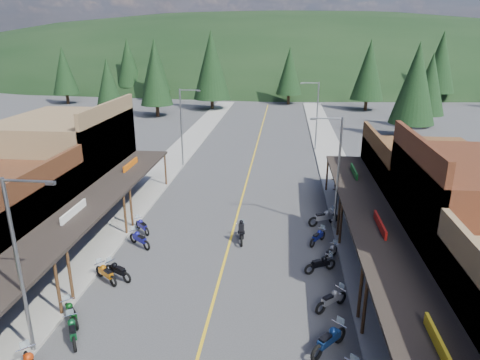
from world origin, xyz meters
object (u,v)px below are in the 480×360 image
(streetlight_0, at_px, (21,262))
(streetlight_3, at_px, (316,113))
(pine_8, at_px, (108,87))
(bike_west_6, at_px, (71,312))
(pine_5, at_px, (440,62))
(rider_on_bike, at_px, (242,232))
(streetlight_2, at_px, (336,169))
(bike_east_10, at_px, (318,236))
(shop_east_3, at_px, (422,183))
(bike_east_6, at_px, (329,339))
(shop_east_2, at_px, (479,225))
(bike_west_9, at_px, (139,238))
(bike_east_7, at_px, (331,299))
(pine_0, at_px, (64,71))
(bike_west_8, at_px, (118,270))
(bike_east_8, at_px, (320,263))
(pine_4, at_px, (369,70))
(bike_east_11, at_px, (324,217))
(pine_1, at_px, (155,65))
(shop_west_3, at_px, (69,160))
(pine_10, at_px, (155,75))
(pine_3, at_px, (289,71))
(bike_west_7, at_px, (106,272))
(bike_west_10, at_px, (142,225))
(pine_9, at_px, (430,84))
(pedestrian_east_b, at_px, (336,180))
(pedestrian_east_a, at_px, (390,307))
(streetlight_1, at_px, (183,124))
(bike_east_9, at_px, (331,252))
(pine_2, at_px, (211,65))
(pine_7, at_px, (128,63))

(streetlight_0, height_order, streetlight_3, same)
(pine_8, distance_m, bike_west_6, 46.83)
(pine_5, height_order, rider_on_bike, pine_5)
(streetlight_2, bearing_deg, bike_east_10, -116.31)
(shop_east_3, relative_size, bike_east_6, 4.71)
(shop_east_2, distance_m, bike_west_9, 19.87)
(pine_8, height_order, bike_east_7, pine_8)
(pine_0, height_order, bike_west_8, pine_0)
(bike_west_8, bearing_deg, bike_east_8, -51.54)
(pine_8, distance_m, bike_west_9, 39.86)
(pine_4, bearing_deg, shop_east_2, -94.14)
(pine_4, distance_m, bike_east_11, 53.11)
(pine_1, bearing_deg, bike_west_9, -74.53)
(shop_west_3, distance_m, bike_west_8, 14.15)
(pine_10, xyz_separation_m, bike_west_9, (12.27, -45.99, -6.19))
(pine_3, bearing_deg, pine_4, -23.20)
(bike_west_7, bearing_deg, bike_west_10, 37.41)
(streetlight_2, relative_size, bike_east_6, 3.46)
(shop_west_3, distance_m, pine_9, 50.71)
(shop_east_3, bearing_deg, bike_west_6, -143.16)
(pine_3, relative_size, pedestrian_east_b, 6.25)
(streetlight_0, height_order, pine_1, pine_1)
(pedestrian_east_a, distance_m, pedestrian_east_b, 18.50)
(bike_east_6, distance_m, bike_east_7, 3.13)
(streetlight_0, height_order, streetlight_1, same)
(bike_east_9, xyz_separation_m, bike_east_11, (-0.03, 5.07, 0.14))
(pine_2, distance_m, pine_7, 28.44)
(bike_east_7, distance_m, pedestrian_east_b, 17.60)
(bike_west_9, relative_size, bike_east_11, 0.89)
(bike_east_10, bearing_deg, rider_on_bike, -145.50)
(pedestrian_east_a, bearing_deg, streetlight_3, 165.33)
(rider_on_bike, bearing_deg, pine_9, 53.67)
(pine_4, bearing_deg, shop_east_3, -94.98)
(streetlight_3, bearing_deg, pine_8, 160.95)
(pine_8, bearing_deg, bike_east_6, -58.27)
(pine_2, relative_size, pine_10, 1.21)
(bike_east_8, distance_m, bike_east_11, 6.60)
(shop_west_3, bearing_deg, pine_8, 105.97)
(bike_east_7, height_order, pedestrian_east_a, pedestrian_east_a)
(shop_west_3, xyz_separation_m, bike_west_7, (7.56, -11.55, -2.94))
(streetlight_3, distance_m, bike_west_6, 36.61)
(streetlight_2, bearing_deg, bike_west_9, -162.52)
(bike_west_6, bearing_deg, pine_10, 60.73)
(pine_1, distance_m, pine_2, 18.45)
(pine_1, bearing_deg, bike_west_6, -76.63)
(shop_east_3, height_order, streetlight_1, streetlight_1)
(bike_west_7, bearing_deg, pine_7, 55.96)
(shop_west_3, height_order, pine_9, pine_9)
(bike_east_8, xyz_separation_m, pedestrian_east_a, (2.87, -4.55, 0.44))
(pine_3, bearing_deg, pine_9, -46.40)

